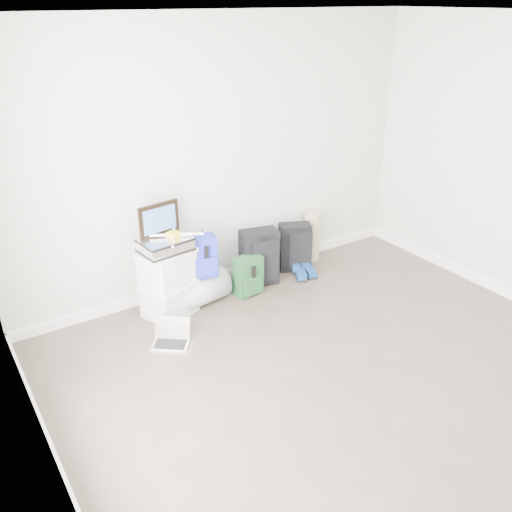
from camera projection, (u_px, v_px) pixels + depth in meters
ground at (391, 411)px, 4.05m from camera, size 5.00×5.00×0.00m
room_envelope at (420, 191)px, 3.32m from camera, size 4.52×5.02×2.71m
boxes_stack at (168, 283)px, 5.15m from camera, size 0.57×0.52×0.67m
briefcase at (165, 245)px, 4.98m from camera, size 0.48×0.37×0.13m
painting at (159, 219)px, 4.95m from camera, size 0.41×0.08×0.31m
drone at (174, 235)px, 4.96m from camera, size 0.50×0.50×0.05m
duffel_bag at (202, 289)px, 5.41m from camera, size 0.56×0.40×0.32m
blue_backpack at (202, 257)px, 5.23m from camera, size 0.33×0.27×0.41m
large_suitcase at (259, 257)px, 5.73m from camera, size 0.43×0.33×0.60m
green_backpack at (248, 276)px, 5.57m from camera, size 0.31×0.24×0.41m
carry_on at (295, 247)px, 6.04m from camera, size 0.39×0.34×0.54m
shoes at (305, 272)px, 5.98m from camera, size 0.31×0.29×0.09m
rolled_rug at (312, 236)px, 6.26m from camera, size 0.19×0.19×0.59m
laptop at (171, 338)px, 4.82m from camera, size 0.39×0.38×0.23m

